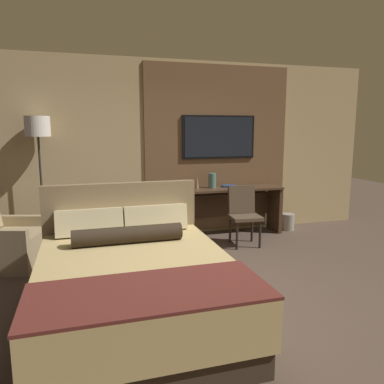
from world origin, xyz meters
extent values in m
plane|color=#4C3D33|center=(0.00, 0.00, 0.00)|extent=(16.00, 16.00, 0.00)
cube|color=tan|center=(0.00, 2.60, 1.40)|extent=(7.20, 0.06, 2.80)
cube|color=brown|center=(0.89, 2.56, 1.40)|extent=(2.45, 0.03, 2.70)
cube|color=#33281E|center=(-0.89, -0.20, 0.11)|extent=(1.61, 2.02, 0.22)
cube|color=tan|center=(-0.89, -0.20, 0.41)|extent=(1.66, 2.08, 0.39)
cube|color=#56231E|center=(-0.89, -0.88, 0.62)|extent=(1.68, 0.73, 0.02)
cube|color=#7F6B4C|center=(-0.89, 0.88, 0.57)|extent=(1.69, 0.08, 1.14)
cube|color=beige|center=(-1.24, 0.74, 0.75)|extent=(0.70, 0.23, 0.31)
cube|color=beige|center=(-0.53, 0.74, 0.75)|extent=(0.70, 0.23, 0.31)
cylinder|color=#2D2319|center=(-0.89, 0.32, 0.69)|extent=(1.08, 0.17, 0.17)
cube|color=#422D1E|center=(0.89, 2.29, 0.77)|extent=(1.95, 0.48, 0.03)
cube|color=#422D1E|center=(-0.05, 2.29, 0.38)|extent=(0.06, 0.43, 0.75)
cube|color=#422D1E|center=(1.84, 2.29, 0.38)|extent=(0.06, 0.43, 0.75)
cube|color=#422D1E|center=(0.89, 2.51, 0.45)|extent=(1.83, 0.02, 0.38)
cube|color=black|center=(0.89, 2.52, 1.60)|extent=(1.25, 0.04, 0.70)
cube|color=black|center=(0.89, 2.50, 1.60)|extent=(1.17, 0.01, 0.65)
cube|color=#4C3D2D|center=(1.00, 1.67, 0.43)|extent=(0.48, 0.46, 0.05)
cube|color=#4C3D2D|center=(1.02, 1.85, 0.67)|extent=(0.41, 0.14, 0.42)
cylinder|color=black|center=(0.81, 1.52, 0.20)|extent=(0.04, 0.04, 0.41)
cylinder|color=black|center=(1.16, 1.49, 0.20)|extent=(0.04, 0.04, 0.41)
cylinder|color=black|center=(0.84, 1.85, 0.20)|extent=(0.04, 0.04, 0.41)
cylinder|color=black|center=(1.19, 1.82, 0.20)|extent=(0.04, 0.04, 0.41)
cube|color=#998460|center=(-2.21, 1.76, 0.21)|extent=(0.93, 0.82, 0.43)
cube|color=#998460|center=(-2.11, 2.11, 0.28)|extent=(0.78, 0.31, 0.57)
cylinder|color=#282623|center=(-1.85, 2.34, 0.01)|extent=(0.28, 0.28, 0.03)
cylinder|color=#332D28|center=(-1.85, 2.34, 0.83)|extent=(0.03, 0.03, 1.66)
cylinder|color=silver|center=(-1.85, 2.34, 1.76)|extent=(0.34, 0.34, 0.28)
cone|color=#846647|center=(0.47, 2.36, 0.90)|extent=(0.07, 0.07, 0.22)
cylinder|color=#4C706B|center=(0.72, 2.35, 0.90)|extent=(0.12, 0.12, 0.24)
cube|color=navy|center=(1.02, 2.37, 0.80)|extent=(0.25, 0.20, 0.03)
cylinder|color=gray|center=(2.09, 2.26, 0.14)|extent=(0.22, 0.22, 0.28)
camera|label=1|loc=(-1.30, -3.30, 1.73)|focal=35.00mm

